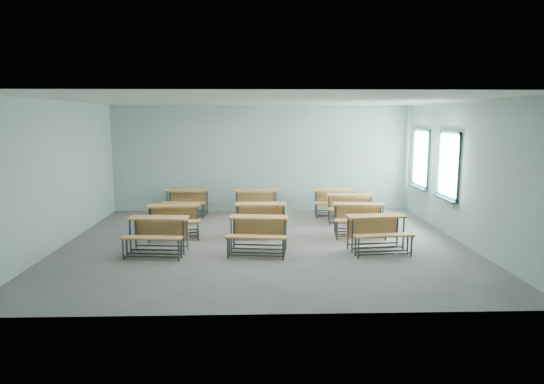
{
  "coord_description": "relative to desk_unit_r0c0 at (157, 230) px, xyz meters",
  "views": [
    {
      "loc": [
        -0.16,
        -10.67,
        2.82
      ],
      "look_at": [
        0.22,
        1.2,
        1.0
      ],
      "focal_mm": 32.0,
      "sensor_mm": 36.0,
      "label": 1
    }
  ],
  "objects": [
    {
      "name": "room",
      "position": [
        2.32,
        0.8,
        1.08
      ],
      "size": [
        9.04,
        8.04,
        3.24
      ],
      "color": "slate",
      "rests_on": "ground"
    },
    {
      "name": "desk_unit_r3c2",
      "position": [
        4.35,
        3.84,
        0.0
      ],
      "size": [
        1.28,
        0.91,
        0.77
      ],
      "rotation": [
        0.0,
        0.0,
        -0.07
      ],
      "color": "#C48A47",
      "rests_on": "ground"
    },
    {
      "name": "desk_unit_r0c0",
      "position": [
        0.0,
        0.0,
        0.0
      ],
      "size": [
        1.3,
        0.93,
        0.77
      ],
      "rotation": [
        0.0,
        0.0,
        -0.09
      ],
      "color": "#C48A47",
      "rests_on": "ground"
    },
    {
      "name": "desk_unit_r2c2",
      "position": [
        4.6,
        2.91,
        0.0
      ],
      "size": [
        1.31,
        0.95,
        0.77
      ],
      "rotation": [
        0.0,
        0.0,
        -0.11
      ],
      "color": "#C48A47",
      "rests_on": "ground"
    },
    {
      "name": "desk_unit_r3c1",
      "position": [
        2.06,
        3.91,
        0.0
      ],
      "size": [
        1.31,
        0.95,
        0.77
      ],
      "rotation": [
        0.0,
        0.0,
        0.11
      ],
      "color": "#C48A47",
      "rests_on": "ground"
    },
    {
      "name": "desk_unit_r0c1",
      "position": [
        2.1,
        0.01,
        0.0
      ],
      "size": [
        1.32,
        0.97,
        0.77
      ],
      "rotation": [
        0.0,
        0.0,
        -0.13
      ],
      "color": "#C48A47",
      "rests_on": "ground"
    },
    {
      "name": "desk_unit_r1c0",
      "position": [
        0.09,
        1.47,
        0.0
      ],
      "size": [
        1.32,
        0.98,
        0.77
      ],
      "rotation": [
        0.0,
        0.0,
        0.13
      ],
      "color": "#C48A47",
      "rests_on": "ground"
    },
    {
      "name": "desk_unit_r3c0",
      "position": [
        0.03,
        4.06,
        0.0
      ],
      "size": [
        1.3,
        0.93,
        0.77
      ],
      "rotation": [
        0.0,
        0.0,
        -0.09
      ],
      "color": "#C48A47",
      "rests_on": "ground"
    },
    {
      "name": "desk_unit_r0c2",
      "position": [
        4.63,
        0.04,
        0.0
      ],
      "size": [
        1.31,
        0.95,
        0.77
      ],
      "rotation": [
        0.0,
        0.0,
        0.11
      ],
      "color": "#C48A47",
      "rests_on": "ground"
    },
    {
      "name": "desk_unit_r1c1",
      "position": [
        2.17,
        1.58,
        0.0
      ],
      "size": [
        1.23,
        0.83,
        0.77
      ],
      "rotation": [
        0.0,
        0.0,
        0.01
      ],
      "color": "#C48A47",
      "rests_on": "ground"
    },
    {
      "name": "desk_unit_r1c2",
      "position": [
        4.54,
        1.49,
        0.0
      ],
      "size": [
        1.29,
        0.92,
        0.77
      ],
      "rotation": [
        0.0,
        0.0,
        -0.08
      ],
      "color": "#C48A47",
      "rests_on": "ground"
    }
  ]
}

